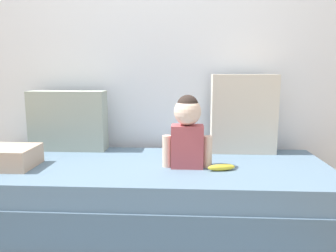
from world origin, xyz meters
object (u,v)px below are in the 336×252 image
at_px(couch, 149,195).
at_px(folded_blanket, 3,157).
at_px(banana, 221,167).
at_px(toddler, 187,129).
at_px(throw_pillow_left, 68,121).
at_px(throw_pillow_right, 243,114).

distance_m(couch, folded_blanket, 0.95).
bearing_deg(couch, banana, -14.39).
distance_m(couch, banana, 0.52).
bearing_deg(banana, couch, 165.61).
relative_size(toddler, folded_blanket, 1.13).
distance_m(throw_pillow_left, banana, 1.22).
height_order(throw_pillow_left, banana, throw_pillow_left).
bearing_deg(folded_blanket, throw_pillow_right, 16.71).
relative_size(couch, folded_blanket, 5.92).
relative_size(throw_pillow_left, folded_blanket, 1.42).
bearing_deg(throw_pillow_left, banana, -23.06).
bearing_deg(folded_blanket, throw_pillow_left, 61.56).
xyz_separation_m(throw_pillow_right, banana, (-0.20, -0.47, -0.26)).
height_order(couch, banana, banana).
bearing_deg(throw_pillow_left, throw_pillow_right, 0.00).
xyz_separation_m(throw_pillow_left, banana, (1.10, -0.47, -0.20)).
height_order(couch, throw_pillow_right, throw_pillow_right).
bearing_deg(banana, throw_pillow_left, 156.94).
xyz_separation_m(throw_pillow_left, folded_blanket, (-0.25, -0.47, -0.16)).
bearing_deg(banana, throw_pillow_right, 66.91).
distance_m(throw_pillow_right, banana, 0.57).
xyz_separation_m(toddler, banana, (0.21, -0.06, -0.22)).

